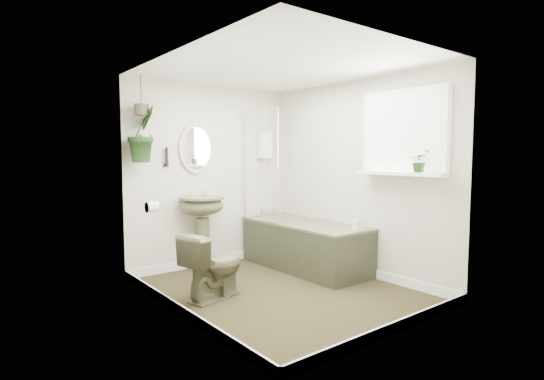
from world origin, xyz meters
TOP-DOWN VIEW (x-y plane):
  - floor at (0.00, 0.00)m, footprint 2.30×2.80m
  - ceiling at (0.00, 0.00)m, footprint 2.30×2.80m
  - wall_back at (0.00, 1.41)m, footprint 2.30×0.02m
  - wall_front at (0.00, -1.41)m, footprint 2.30×0.02m
  - wall_left at (-1.16, 0.00)m, footprint 0.02×2.80m
  - wall_right at (1.16, 0.00)m, footprint 0.02×2.80m
  - skirting at (0.00, 0.00)m, footprint 2.30×2.80m
  - bathtub at (0.80, 0.50)m, footprint 0.72×1.72m
  - bath_screen at (0.47, 0.99)m, footprint 0.04×0.72m
  - shower_box at (0.80, 1.34)m, footprint 0.20×0.10m
  - oval_mirror at (-0.24, 1.37)m, footprint 0.46×0.03m
  - wall_sconce at (-0.64, 1.36)m, footprint 0.04×0.04m
  - toilet_roll_holder at (-1.10, 0.70)m, footprint 0.11×0.11m
  - window_recess at (1.09, -0.70)m, footprint 0.08×1.00m
  - window_sill at (1.02, -0.70)m, footprint 0.18×1.00m
  - window_blinds at (1.04, -0.70)m, footprint 0.01×0.86m
  - toilet at (-0.67, 0.23)m, footprint 0.72×0.50m
  - pedestal_sink at (-0.24, 1.24)m, footprint 0.59×0.52m
  - sill_plant at (0.97, -0.96)m, footprint 0.23×0.20m
  - hanging_plant at (-0.97, 1.25)m, footprint 0.45×0.45m
  - soap_bottle at (0.86, -0.29)m, footprint 0.10×0.10m
  - hanging_pot at (-0.97, 1.25)m, footprint 0.16×0.16m

SIDE VIEW (x-z plane):
  - floor at x=0.00m, z-range -0.02..0.00m
  - skirting at x=0.00m, z-range 0.00..0.10m
  - bathtub at x=0.80m, z-range 0.00..0.58m
  - toilet at x=-0.67m, z-range 0.00..0.67m
  - pedestal_sink at x=-0.24m, z-range 0.00..0.91m
  - soap_bottle at x=0.86m, z-range 0.58..0.76m
  - toilet_roll_holder at x=-1.10m, z-range 0.84..0.96m
  - wall_back at x=0.00m, z-range 0.00..2.30m
  - wall_front at x=0.00m, z-range 0.00..2.30m
  - wall_left at x=-1.16m, z-range 0.00..2.30m
  - wall_right at x=1.16m, z-range 0.00..2.30m
  - window_sill at x=1.02m, z-range 1.21..1.25m
  - bath_screen at x=0.47m, z-range 0.58..1.98m
  - sill_plant at x=0.97m, z-range 1.25..1.47m
  - wall_sconce at x=-0.64m, z-range 1.29..1.51m
  - oval_mirror at x=-0.24m, z-range 1.19..1.81m
  - shower_box at x=0.80m, z-range 1.38..1.73m
  - window_recess at x=1.09m, z-range 1.20..2.10m
  - window_blinds at x=1.04m, z-range 1.27..2.03m
  - hanging_plant at x=-0.97m, z-range 1.34..1.98m
  - hanging_pot at x=-0.97m, z-range 1.86..1.98m
  - ceiling at x=0.00m, z-range 2.30..2.32m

